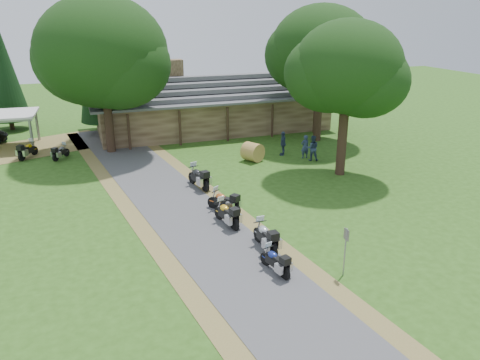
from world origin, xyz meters
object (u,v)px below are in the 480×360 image
object	(u,v)px
motorcycle_carport_a	(28,149)
lodge	(212,102)
motorcycle_row_b	(265,235)
motorcycle_carport_b	(61,151)
motorcycle_row_c	(226,213)
motorcycle_row_e	(198,176)
motorcycle_row_a	(275,260)
motorcycle_row_d	(224,201)
hay_bale	(253,152)

from	to	relation	value
motorcycle_carport_a	lodge	bearing A→B (deg)	-43.59
motorcycle_row_b	motorcycle_carport_b	distance (m)	19.83
motorcycle_row_b	motorcycle_row_c	distance (m)	3.15
motorcycle_row_c	motorcycle_row_e	size ratio (longest dim) A/B	0.92
lodge	motorcycle_row_a	xyz separation A→B (m)	(-4.66, -24.92, -1.87)
motorcycle_row_b	lodge	bearing A→B (deg)	-13.10
motorcycle_row_d	hay_bale	size ratio (longest dim) A/B	1.45
motorcycle_row_a	motorcycle_row_e	xyz separation A→B (m)	(-0.43, 10.64, 0.15)
motorcycle_row_a	hay_bale	bearing A→B (deg)	-31.05
motorcycle_row_c	motorcycle_row_d	distance (m)	1.62
motorcycle_row_c	motorcycle_row_d	bearing A→B (deg)	-25.58
motorcycle_row_e	hay_bale	size ratio (longest dim) A/B	1.59
lodge	motorcycle_row_b	bearing A→B (deg)	-100.57
motorcycle_carport_b	motorcycle_row_a	bearing A→B (deg)	-121.77
lodge	motorcycle_row_c	size ratio (longest dim) A/B	10.97
motorcycle_carport_a	motorcycle_row_c	bearing A→B (deg)	-115.77
motorcycle_row_d	motorcycle_carport_b	distance (m)	15.56
motorcycle_row_a	lodge	bearing A→B (deg)	-24.04
motorcycle_row_e	motorcycle_row_d	bearing A→B (deg)	171.03
motorcycle_row_d	motorcycle_carport_a	world-z (taller)	motorcycle_row_d
motorcycle_row_b	motorcycle_row_e	size ratio (longest dim) A/B	0.95
motorcycle_row_c	motorcycle_row_a	bearing A→B (deg)	172.56
motorcycle_carport_b	motorcycle_row_e	bearing A→B (deg)	-103.66
motorcycle_row_a	motorcycle_row_b	size ratio (longest dim) A/B	0.83
motorcycle_row_b	hay_bale	world-z (taller)	motorcycle_row_b
motorcycle_row_b	motorcycle_carport_a	bearing A→B (deg)	27.89
motorcycle_row_c	motorcycle_carport_b	size ratio (longest dim) A/B	1.18
motorcycle_row_c	motorcycle_row_e	xyz separation A→B (m)	(0.03, 5.63, 0.06)
motorcycle_row_c	motorcycle_row_e	bearing A→B (deg)	-13.14
motorcycle_row_d	motorcycle_carport_b	xyz separation A→B (m)	(-8.28, 13.17, -0.10)
motorcycle_row_a	motorcycle_row_c	size ratio (longest dim) A/B	0.86
lodge	motorcycle_row_e	world-z (taller)	lodge
motorcycle_row_b	motorcycle_carport_a	world-z (taller)	motorcycle_row_b
motorcycle_carport_b	lodge	bearing A→B (deg)	-33.22
hay_bale	motorcycle_row_e	bearing A→B (deg)	-142.13
motorcycle_carport_b	motorcycle_row_c	bearing A→B (deg)	-116.54
motorcycle_row_c	hay_bale	size ratio (longest dim) A/B	1.46
motorcycle_row_b	motorcycle_row_e	xyz separation A→B (m)	(-0.82, 8.67, 0.03)
motorcycle_row_a	motorcycle_row_b	bearing A→B (deg)	-24.39
motorcycle_row_b	motorcycle_carport_a	size ratio (longest dim) A/B	1.05
motorcycle_row_c	motorcycle_row_d	xyz separation A→B (m)	(0.36, 1.58, -0.00)
motorcycle_row_c	motorcycle_carport_a	size ratio (longest dim) A/B	1.01
motorcycle_row_a	motorcycle_row_d	world-z (taller)	motorcycle_row_d
motorcycle_row_a	hay_bale	world-z (taller)	hay_bale
lodge	motorcycle_carport_b	xyz separation A→B (m)	(-13.06, -5.16, -1.88)
motorcycle_row_e	hay_bale	distance (m)	6.41
motorcycle_row_d	motorcycle_row_b	bearing A→B (deg)	152.80
motorcycle_row_b	hay_bale	bearing A→B (deg)	-21.14
motorcycle_row_a	motorcycle_row_e	bearing A→B (deg)	-11.11
motorcycle_row_e	motorcycle_carport_a	bearing A→B (deg)	31.72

